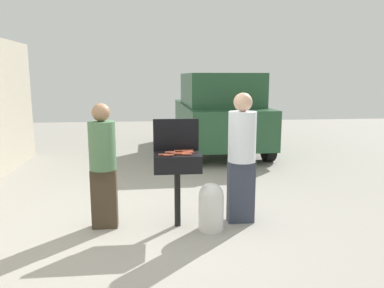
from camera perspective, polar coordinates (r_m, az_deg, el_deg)
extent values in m
plane|color=#9E998E|center=(4.99, -5.34, -12.71)|extent=(24.00, 24.00, 0.00)
cylinder|color=black|center=(4.95, -2.21, -8.21)|extent=(0.08, 0.08, 0.75)
cube|color=black|center=(4.82, -2.25, -2.74)|extent=(0.60, 0.44, 0.22)
cube|color=black|center=(4.98, -2.44, 1.42)|extent=(0.60, 0.05, 0.42)
cylinder|color=#AD4228|center=(4.90, -1.96, -1.06)|extent=(0.13, 0.03, 0.03)
cylinder|color=#B74C33|center=(4.69, -0.79, -1.57)|extent=(0.13, 0.04, 0.03)
cylinder|color=#C6593D|center=(4.82, -3.33, -1.26)|extent=(0.13, 0.04, 0.03)
cylinder|color=#AD4228|center=(4.72, -1.98, -1.50)|extent=(0.13, 0.04, 0.03)
cylinder|color=#AD4228|center=(4.76, -1.05, -1.40)|extent=(0.13, 0.03, 0.03)
cylinder|color=#B74C33|center=(4.79, -0.45, -1.30)|extent=(0.13, 0.03, 0.03)
cylinder|color=#AD4228|center=(4.92, -0.54, -1.02)|extent=(0.13, 0.04, 0.03)
cylinder|color=#C6593D|center=(4.68, -4.30, -1.62)|extent=(0.13, 0.04, 0.03)
cylinder|color=#B74C33|center=(4.77, -2.57, -1.38)|extent=(0.13, 0.03, 0.03)
cylinder|color=#C6593D|center=(4.65, -3.55, -1.69)|extent=(0.13, 0.03, 0.03)
cylinder|color=#B74C33|center=(4.85, -0.76, -1.18)|extent=(0.13, 0.04, 0.03)
cylinder|color=silver|center=(4.88, 2.90, -10.31)|extent=(0.32, 0.32, 0.46)
sphere|color=silver|center=(4.80, 2.92, -7.74)|extent=(0.31, 0.31, 0.31)
cube|color=#3F3323|center=(5.03, -13.11, -8.02)|extent=(0.32, 0.18, 0.77)
cylinder|color=#4C724C|center=(4.87, -13.43, -0.24)|extent=(0.34, 0.34, 0.61)
sphere|color=#936B4C|center=(4.81, -13.64, 4.67)|extent=(0.23, 0.23, 0.23)
cube|color=#333847|center=(5.13, 7.40, -7.17)|extent=(0.35, 0.19, 0.83)
cylinder|color=silver|center=(4.96, 7.59, 1.09)|extent=(0.36, 0.36, 0.66)
sphere|color=tan|center=(4.91, 7.72, 6.30)|extent=(0.24, 0.24, 0.24)
cube|color=#234C2D|center=(10.08, 3.90, 3.48)|extent=(2.00, 4.44, 0.90)
cube|color=#234C2D|center=(9.82, 4.19, 8.28)|extent=(1.82, 2.64, 0.80)
cylinder|color=black|center=(8.90, 11.49, -0.51)|extent=(0.23, 0.64, 0.64)
cylinder|color=black|center=(8.50, -0.12, -0.80)|extent=(0.23, 0.64, 0.64)
cylinder|color=black|center=(11.82, 6.75, 2.22)|extent=(0.23, 0.64, 0.64)
cylinder|color=black|center=(11.52, -2.01, 2.08)|extent=(0.23, 0.64, 0.64)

